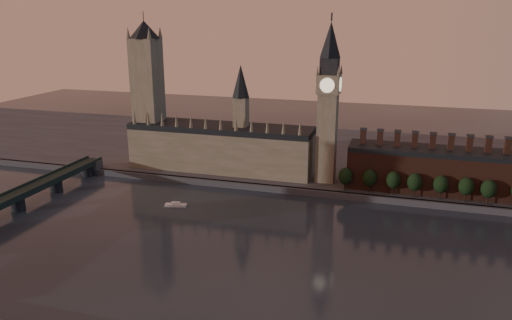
{
  "coord_description": "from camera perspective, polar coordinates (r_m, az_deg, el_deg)",
  "views": [
    {
      "loc": [
        55.58,
        -203.57,
        109.3
      ],
      "look_at": [
        -21.42,
        55.0,
        30.95
      ],
      "focal_mm": 35.0,
      "sensor_mm": 36.0,
      "label": 1
    }
  ],
  "objects": [
    {
      "name": "big_ben",
      "position": [
        321.18,
        8.26,
        6.62
      ],
      "size": [
        15.0,
        15.0,
        107.0
      ],
      "color": "gray",
      "rests_on": "north_bank"
    },
    {
      "name": "chimney_block",
      "position": [
        327.55,
        20.17,
        -1.05
      ],
      "size": [
        110.0,
        25.0,
        37.0
      ],
      "color": "#4C281D",
      "rests_on": "north_bank"
    },
    {
      "name": "embankment_tree_0",
      "position": [
        314.05,
        10.18,
        -1.84
      ],
      "size": [
        8.6,
        8.6,
        14.88
      ],
      "color": "black",
      "rests_on": "north_bank"
    },
    {
      "name": "embankment_tree_1",
      "position": [
        314.13,
        12.84,
        -1.99
      ],
      "size": [
        8.6,
        8.6,
        14.88
      ],
      "color": "black",
      "rests_on": "north_bank"
    },
    {
      "name": "north_bank",
      "position": [
        400.29,
        7.99,
        0.48
      ],
      "size": [
        900.0,
        182.0,
        4.0
      ],
      "color": "#4C4C52",
      "rests_on": "ground"
    },
    {
      "name": "palace_of_westminster",
      "position": [
        351.45,
        -3.93,
        1.71
      ],
      "size": [
        130.0,
        30.3,
        74.0
      ],
      "color": "gray",
      "rests_on": "north_bank"
    },
    {
      "name": "ground",
      "position": [
        237.65,
        1.19,
        -11.19
      ],
      "size": [
        900.0,
        900.0,
        0.0
      ],
      "primitive_type": "plane",
      "color": "black",
      "rests_on": "ground"
    },
    {
      "name": "embankment_tree_3",
      "position": [
        312.98,
        17.67,
        -2.43
      ],
      "size": [
        8.6,
        8.6,
        14.88
      ],
      "color": "black",
      "rests_on": "north_bank"
    },
    {
      "name": "embankment_tree_2",
      "position": [
        313.6,
        15.4,
        -2.2
      ],
      "size": [
        8.6,
        8.6,
        14.88
      ],
      "color": "black",
      "rests_on": "north_bank"
    },
    {
      "name": "victoria_tower",
      "position": [
        367.2,
        -12.28,
        7.97
      ],
      "size": [
        24.0,
        24.0,
        108.0
      ],
      "color": "gray",
      "rests_on": "north_bank"
    },
    {
      "name": "embankment_tree_4",
      "position": [
        314.14,
        20.37,
        -2.62
      ],
      "size": [
        8.6,
        8.6,
        14.88
      ],
      "color": "black",
      "rests_on": "north_bank"
    },
    {
      "name": "river_boat",
      "position": [
        301.62,
        -9.15,
        -5.07
      ],
      "size": [
        13.16,
        6.04,
        2.54
      ],
      "rotation": [
        0.0,
        0.0,
        0.2
      ],
      "color": "silver",
      "rests_on": "ground"
    },
    {
      "name": "embankment_tree_5",
      "position": [
        315.61,
        22.88,
        -2.81
      ],
      "size": [
        8.6,
        8.6,
        14.88
      ],
      "color": "black",
      "rests_on": "north_bank"
    },
    {
      "name": "embankment_tree_6",
      "position": [
        316.49,
        25.04,
        -3.01
      ],
      "size": [
        8.6,
        8.6,
        14.88
      ],
      "color": "black",
      "rests_on": "north_bank"
    }
  ]
}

